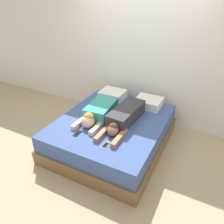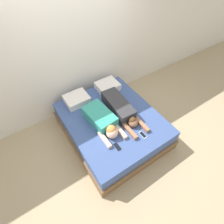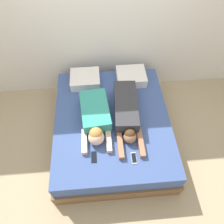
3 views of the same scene
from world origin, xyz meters
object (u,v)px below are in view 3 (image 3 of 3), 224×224
Objects in this scene: bed at (112,128)px; pillow_head_left at (85,79)px; person_left at (95,118)px; pillow_head_right at (131,76)px; person_right at (126,112)px; cell_phone_left at (94,157)px; cell_phone_right at (134,158)px.

pillow_head_left is at bearing 116.64° from bed.
person_left is at bearing -80.17° from pillow_head_left.
pillow_head_right is at bearing 52.37° from person_left.
person_right is 0.77m from cell_phone_left.
bed is at bearing -63.36° from pillow_head_left.
bed is at bearing 11.12° from person_left.
cell_phone_left reaches higher than bed.
cell_phone_right is at bearing -95.91° from pillow_head_right.
pillow_head_left and pillow_head_right have the same top height.
bed is 0.43m from person_left.
person_left is (0.13, -0.78, 0.03)m from pillow_head_left.
pillow_head_right is at bearing 63.77° from cell_phone_left.
person_right is 7.47× the size of cell_phone_left.
person_right reaches higher than pillow_head_right.
person_left is 6.05× the size of cell_phone_right.
pillow_head_left is at bearing 113.50° from cell_phone_right.
cell_phone_right is (0.23, -0.63, 0.26)m from bed.
cell_phone_right is at bearing -70.33° from bed.
pillow_head_left is at bearing 93.90° from cell_phone_left.
bed is 12.90× the size of cell_phone_left.
cell_phone_left is at bearing -94.89° from person_left.
bed is 0.69m from cell_phone_left.
cell_phone_right is (-0.14, -1.36, -0.07)m from pillow_head_right.
pillow_head_right is 0.49× the size of person_left.
cell_phone_left is 1.00× the size of cell_phone_right.
person_left is at bearing -168.88° from bed.
person_right is at bearing 91.96° from cell_phone_right.
person_left is 0.81× the size of person_right.
pillow_head_left is 0.49× the size of person_left.
person_right is (0.20, 0.02, 0.36)m from bed.
pillow_head_right is at bearing 0.00° from pillow_head_left.
person_left reaches higher than bed.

